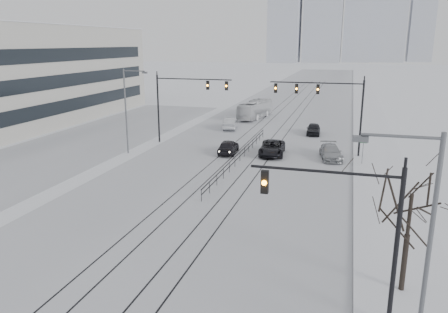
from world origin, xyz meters
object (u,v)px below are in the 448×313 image
traffic_mast_near (356,223)px  bare_tree (411,205)px  sedan_sb_outer (230,123)px  sedan_nb_front (272,148)px  sedan_sb_inner (228,147)px  box_truck (255,110)px  sedan_nb_right (331,152)px  sedan_nb_far (313,129)px

traffic_mast_near → bare_tree: bearing=51.2°
sedan_sb_outer → sedan_nb_front: (8.07, -12.71, -0.04)m
bare_tree → sedan_sb_outer: size_ratio=1.27×
bare_tree → sedan_nb_front: (-10.55, 24.52, -3.74)m
sedan_sb_inner → box_truck: 23.13m
sedan_sb_outer → traffic_mast_near: bearing=102.7°
sedan_sb_inner → sedan_nb_right: bearing=179.6°
sedan_sb_inner → box_truck: (-1.96, 23.04, 0.62)m
sedan_sb_outer → sedan_nb_right: bearing=128.9°
sedan_sb_inner → sedan_nb_front: (4.65, 0.68, 0.00)m
traffic_mast_near → sedan_nb_front: bearing=106.5°
sedan_sb_outer → box_truck: box_truck is taller
traffic_mast_near → bare_tree: 3.85m
sedan_nb_far → sedan_nb_right: bearing=-79.9°
traffic_mast_near → sedan_sb_inner: 29.98m
traffic_mast_near → sedan_sb_outer: traffic_mast_near is taller
sedan_sb_outer → bare_tree: bearing=107.3°
bare_tree → box_truck: 50.02m
sedan_sb_inner → sedan_nb_far: bearing=-126.1°
sedan_nb_right → sedan_sb_inner: bearing=173.4°
sedan_nb_right → box_truck: (-12.71, 22.36, 0.66)m
sedan_nb_right → bare_tree: bearing=-89.9°
sedan_nb_far → box_truck: box_truck is taller
sedan_nb_right → sedan_nb_front: bearing=169.8°
bare_tree → sedan_sb_outer: 41.78m
sedan_sb_inner → sedan_sb_outer: (-3.42, 13.39, 0.04)m
sedan_sb_inner → traffic_mast_near: bearing=111.5°
traffic_mast_near → sedan_nb_far: (-4.81, 39.56, -3.85)m
traffic_mast_near → sedan_nb_right: bearing=94.2°
sedan_nb_right → box_truck: box_truck is taller
sedan_sb_outer → sedan_nb_front: 15.05m
sedan_nb_front → sedan_nb_right: size_ratio=1.11×
traffic_mast_near → box_truck: traffic_mast_near is taller
traffic_mast_near → sedan_nb_far: bearing=96.9°
sedan_nb_front → sedan_nb_far: bearing=70.0°
sedan_nb_front → sedan_nb_far: size_ratio=1.29×
sedan_sb_inner → sedan_nb_front: size_ratio=0.81×
sedan_sb_inner → box_truck: box_truck is taller
sedan_nb_far → sedan_nb_front: bearing=-108.2°
bare_tree → sedan_nb_far: bearing=101.2°
traffic_mast_near → sedan_sb_inner: size_ratio=1.59×
bare_tree → box_truck: (-17.16, 46.88, -3.12)m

